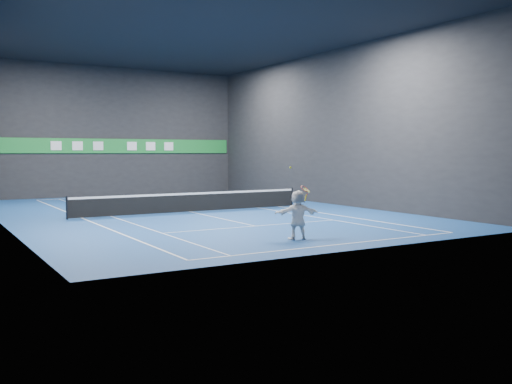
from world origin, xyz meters
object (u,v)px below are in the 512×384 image
player (298,215)px  tennis_racket (305,190)px  tennis_net (192,202)px  tennis_ball (290,168)px

player → tennis_racket: tennis_racket is taller
player → tennis_net: 10.26m
tennis_ball → tennis_net: (0.81, 10.15, -1.99)m
tennis_net → player: bearing=-93.1°
tennis_ball → tennis_net: 10.37m
player → tennis_racket: size_ratio=2.85×
player → tennis_net: (0.55, 10.24, -0.33)m
player → tennis_net: player is taller
tennis_ball → player: bearing=-20.7°
tennis_ball → tennis_racket: size_ratio=0.11×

